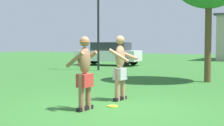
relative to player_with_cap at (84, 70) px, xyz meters
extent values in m
plane|color=#2D6628|center=(0.41, 0.47, -0.92)|extent=(80.00, 80.00, 0.00)
cube|color=black|center=(0.00, -0.13, -0.87)|extent=(0.13, 0.27, 0.09)
cylinder|color=#936647|center=(0.00, -0.13, -0.50)|extent=(0.13, 0.13, 0.83)
cube|color=black|center=(0.01, 0.13, -0.87)|extent=(0.13, 0.27, 0.09)
cylinder|color=#936647|center=(0.01, 0.13, -0.50)|extent=(0.13, 0.13, 0.83)
cube|color=red|center=(0.01, 0.00, -0.24)|extent=(0.26, 0.37, 0.30)
ellipsoid|color=#936647|center=(0.01, 0.00, 0.21)|extent=(0.24, 0.35, 0.60)
cylinder|color=#936647|center=(-0.11, -0.22, 0.24)|extent=(0.54, 0.18, 0.38)
cylinder|color=#936647|center=(-0.08, 0.23, 0.24)|extent=(0.53, 0.12, 0.38)
sphere|color=#936647|center=(0.01, 0.00, 0.63)|extent=(0.23, 0.23, 0.23)
cone|color=orange|center=(0.01, 0.00, 0.70)|extent=(0.26, 0.26, 0.13)
cube|color=black|center=(0.11, 1.72, -0.87)|extent=(0.13, 0.27, 0.09)
cylinder|color=tan|center=(0.11, 1.72, -0.49)|extent=(0.13, 0.13, 0.85)
cube|color=black|center=(0.09, 1.43, -0.87)|extent=(0.13, 0.27, 0.09)
cylinder|color=tan|center=(0.09, 1.43, -0.49)|extent=(0.13, 0.13, 0.85)
cube|color=#B7B7BC|center=(0.10, 1.58, -0.22)|extent=(0.26, 0.38, 0.31)
ellipsoid|color=tan|center=(0.10, 1.58, 0.25)|extent=(0.24, 0.36, 0.62)
cylinder|color=tan|center=(0.22, 1.80, 0.28)|extent=(0.59, 0.12, 0.28)
cylinder|color=tan|center=(0.19, 1.33, 0.28)|extent=(0.56, 0.20, 0.38)
sphere|color=tan|center=(0.10, 1.58, 0.68)|extent=(0.24, 0.24, 0.24)
cylinder|color=yellow|center=(0.35, 0.68, -0.90)|extent=(0.26, 0.26, 0.03)
cube|color=white|center=(-7.01, 13.92, -0.25)|extent=(4.47, 2.24, 0.70)
cube|color=#282D33|center=(-6.81, 13.94, 0.38)|extent=(2.56, 1.83, 0.56)
cylinder|color=black|center=(-8.41, 12.86, -0.60)|extent=(0.66, 0.29, 0.64)
cylinder|color=black|center=(-8.60, 14.65, -0.60)|extent=(0.66, 0.29, 0.64)
cylinder|color=black|center=(-5.42, 13.18, -0.60)|extent=(0.66, 0.29, 0.64)
cylinder|color=black|center=(-5.61, 14.97, -0.60)|extent=(0.66, 0.29, 0.64)
cylinder|color=black|center=(-5.47, 9.93, 1.68)|extent=(0.12, 0.12, 5.19)
cylinder|color=brown|center=(1.21, 6.95, 0.77)|extent=(0.25, 0.25, 3.38)
camera|label=1|loc=(4.10, -6.38, 0.60)|focal=54.22mm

